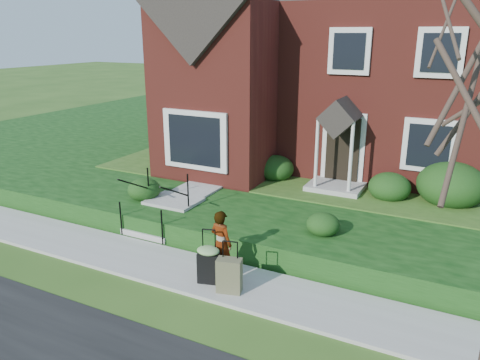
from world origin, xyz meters
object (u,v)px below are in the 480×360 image
Objects in this scene: front_steps at (164,212)px; suitcase_olive at (229,275)px; suitcase_black at (208,262)px; woman at (221,243)px.

suitcase_olive is at bearing -34.73° from front_steps.
front_steps reaches higher than suitcase_black.
front_steps is 3.34m from suitcase_black.
woman is (2.70, -1.67, 0.34)m from front_steps.
suitcase_olive is (3.18, -2.21, -0.03)m from front_steps.
front_steps reaches higher than woman.
front_steps is 3.19m from woman.
front_steps is at bearing 130.90° from suitcase_olive.
front_steps is 1.87× the size of suitcase_olive.
woman is at bearing -31.71° from front_steps.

